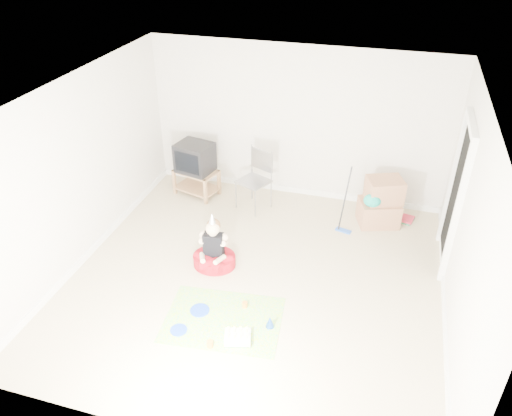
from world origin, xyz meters
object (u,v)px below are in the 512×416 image
(seated_woman, at_px, (214,254))
(birthday_cake, at_px, (238,338))
(crt_tv, at_px, (195,157))
(folding_chair, at_px, (254,181))
(tv_stand, at_px, (197,180))
(cardboard_boxes, at_px, (381,203))

(seated_woman, bearing_deg, birthday_cake, -59.18)
(seated_woman, bearing_deg, crt_tv, 118.65)
(folding_chair, bearing_deg, tv_stand, 171.29)
(tv_stand, relative_size, folding_chair, 0.80)
(tv_stand, height_order, folding_chair, folding_chair)
(crt_tv, relative_size, seated_woman, 0.67)
(tv_stand, xyz_separation_m, crt_tv, (-0.00, 0.00, 0.44))
(tv_stand, xyz_separation_m, cardboard_boxes, (3.16, -0.06, 0.10))
(crt_tv, bearing_deg, birthday_cake, -48.10)
(cardboard_boxes, distance_m, seated_woman, 2.79)
(cardboard_boxes, xyz_separation_m, seated_woman, (-2.16, -1.77, -0.18))
(cardboard_boxes, height_order, seated_woman, seated_woman)
(seated_woman, distance_m, birthday_cake, 1.49)
(folding_chair, xyz_separation_m, birthday_cake, (0.67, -2.93, -0.46))
(crt_tv, xyz_separation_m, seated_woman, (1.00, -1.83, -0.52))
(folding_chair, height_order, seated_woman, folding_chair)
(tv_stand, distance_m, cardboard_boxes, 3.16)
(folding_chair, bearing_deg, crt_tv, 171.29)
(tv_stand, bearing_deg, cardboard_boxes, -1.09)
(folding_chair, distance_m, cardboard_boxes, 2.07)
(crt_tv, distance_m, folding_chair, 1.12)
(tv_stand, distance_m, crt_tv, 0.44)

